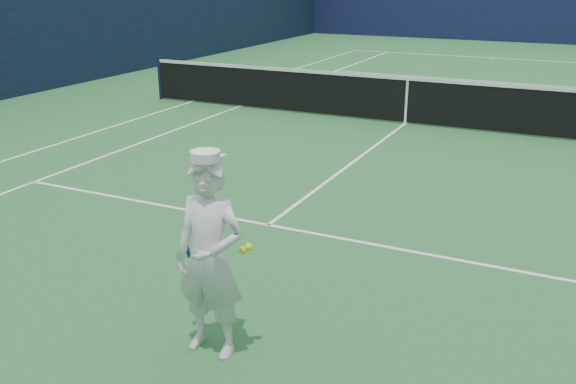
% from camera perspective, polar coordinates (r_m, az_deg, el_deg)
% --- Properties ---
extents(ground, '(80.00, 80.00, 0.00)m').
position_cam_1_polar(ground, '(14.07, 10.37, 5.98)').
color(ground, '#256230').
rests_on(ground, ground).
extents(court_markings, '(11.03, 23.83, 0.01)m').
position_cam_1_polar(court_markings, '(14.07, 10.37, 6.00)').
color(court_markings, white).
rests_on(court_markings, ground).
extents(windscreen_fence, '(20.12, 36.12, 4.00)m').
position_cam_1_polar(windscreen_fence, '(13.76, 10.87, 14.11)').
color(windscreen_fence, '#0F1438').
rests_on(windscreen_fence, ground).
extents(tennis_net, '(12.88, 0.09, 1.07)m').
position_cam_1_polar(tennis_net, '(13.96, 10.50, 8.20)').
color(tennis_net, '#141E4C').
rests_on(tennis_net, ground).
extents(tennis_player, '(0.77, 0.46, 1.80)m').
position_cam_1_polar(tennis_player, '(5.39, -6.97, -5.84)').
color(tennis_player, white).
rests_on(tennis_player, ground).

